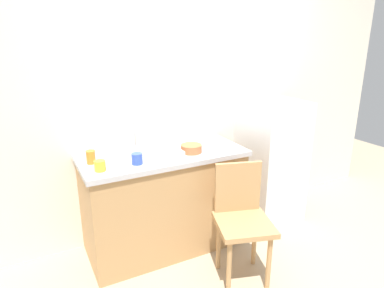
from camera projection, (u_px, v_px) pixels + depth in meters
ground_plane at (244, 273)px, 2.69m from camera, size 8.00×8.00×0.00m
back_wall at (188, 97)px, 3.16m from camera, size 4.80×0.10×2.52m
cabinet_base at (164, 202)px, 2.93m from camera, size 1.32×0.60×0.84m
countertop at (163, 155)px, 2.80m from camera, size 1.36×0.64×0.04m
faucet at (133, 134)px, 2.90m from camera, size 0.02×0.02×0.23m
refrigerator at (270, 160)px, 3.40m from camera, size 0.52×0.58×1.21m
chair at (242, 217)px, 2.55m from camera, size 0.50×0.50×0.89m
dish_tray at (164, 154)px, 2.68m from camera, size 0.28×0.20×0.05m
terracotta_bowl at (191, 148)px, 2.79m from camera, size 0.17×0.17×0.07m
cup_blue at (137, 159)px, 2.53m from camera, size 0.08×0.08×0.08m
cup_orange at (91, 157)px, 2.54m from camera, size 0.07×0.07×0.10m
cup_yellow at (100, 166)px, 2.40m from camera, size 0.08×0.08×0.08m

